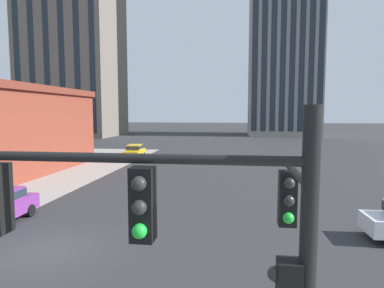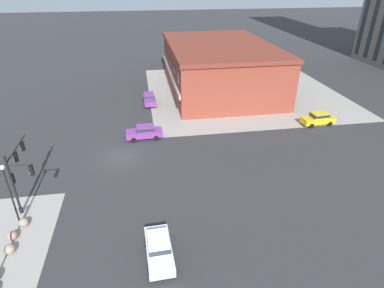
# 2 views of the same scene
# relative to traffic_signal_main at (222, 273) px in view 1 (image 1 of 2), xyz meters

# --- Properties ---
(ground_plane) EXTENTS (320.00, 320.00, 0.00)m
(ground_plane) POSITION_rel_traffic_signal_main_xyz_m (-7.29, 7.97, -3.52)
(ground_plane) COLOR #2D2D30
(traffic_signal_main) EXTENTS (5.17, 2.09, 5.61)m
(traffic_signal_main) POSITION_rel_traffic_signal_main_xyz_m (0.00, 0.00, 0.00)
(traffic_signal_main) COLOR black
(traffic_signal_main) RESTS_ON ground
(car_main_northbound_near) EXTENTS (2.12, 4.51, 1.68)m
(car_main_northbound_near) POSITION_rel_traffic_signal_main_xyz_m (-11.91, 33.96, -2.60)
(car_main_northbound_near) COLOR gold
(car_main_northbound_near) RESTS_ON ground
(residential_tower_skyline_left) EXTENTS (20.21, 17.06, 56.50)m
(residential_tower_skyline_left) POSITION_rel_traffic_signal_main_xyz_m (-37.46, 70.18, 24.75)
(residential_tower_skyline_left) COLOR #70665B
(residential_tower_skyline_left) RESTS_ON ground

